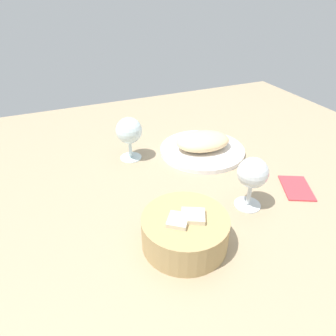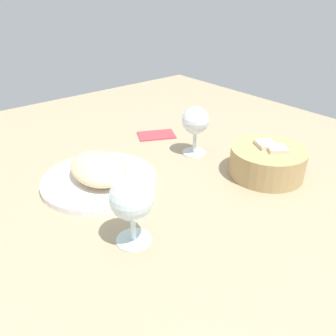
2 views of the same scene
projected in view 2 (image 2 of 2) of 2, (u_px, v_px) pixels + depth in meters
The scene contains 8 objects.
ground_plane at pixel (153, 172), 86.97cm from camera, with size 140.00×140.00×2.00cm, color tan.
plate at pixel (99, 180), 80.30cm from camera, with size 26.59×26.59×1.40cm, color white.
omelette at pixel (98, 168), 78.76cm from camera, with size 17.16×11.82×5.03cm, color beige.
lettuce_garnish at pixel (86, 165), 84.15cm from camera, with size 3.82×3.82×1.26cm, color #457B30.
bread_basket at pixel (267, 161), 82.44cm from camera, with size 17.82×17.82×7.98cm.
wine_glass_near at pixel (131, 201), 58.55cm from camera, with size 7.81×7.81×13.17cm.
wine_glass_far at pixel (195, 123), 90.22cm from camera, with size 7.23×7.23×13.13cm.
folded_napkin at pixel (156, 134), 104.80cm from camera, with size 11.00×7.00×0.80cm, color #CF3840.
Camera 2 is at (60.99, -45.03, 41.80)cm, focal length 36.69 mm.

